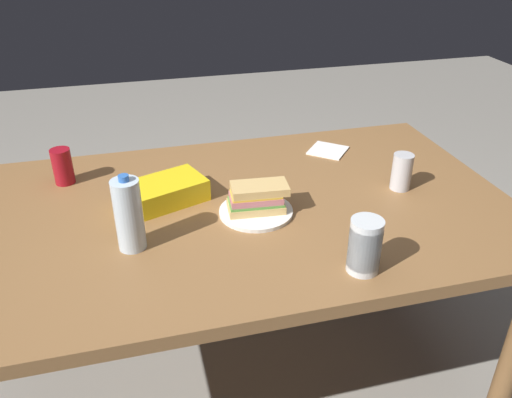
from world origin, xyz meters
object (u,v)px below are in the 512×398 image
(sandwich, at_px, (257,198))
(chip_bag, at_px, (167,191))
(plastic_cup_stack, at_px, (365,246))
(dining_table, at_px, (233,229))
(paper_plate, at_px, (256,212))
(water_bottle_tall, at_px, (129,215))
(soda_can_red, at_px, (63,166))
(soda_can_silver, at_px, (402,172))

(sandwich, bearing_deg, chip_bag, 150.60)
(plastic_cup_stack, bearing_deg, dining_table, 122.92)
(paper_plate, relative_size, sandwich, 1.19)
(plastic_cup_stack, bearing_deg, chip_bag, 132.50)
(dining_table, xyz_separation_m, plastic_cup_stack, (0.26, -0.40, 0.16))
(paper_plate, bearing_deg, plastic_cup_stack, -60.34)
(water_bottle_tall, bearing_deg, chip_bag, 62.61)
(soda_can_red, height_order, soda_can_silver, same)
(sandwich, bearing_deg, plastic_cup_stack, -60.94)
(water_bottle_tall, bearing_deg, plastic_cup_stack, -24.05)
(plastic_cup_stack, bearing_deg, sandwich, 119.06)
(dining_table, bearing_deg, paper_plate, -41.62)
(soda_can_red, bearing_deg, chip_bag, -33.32)
(paper_plate, distance_m, sandwich, 0.05)
(chip_bag, distance_m, plastic_cup_stack, 0.66)
(water_bottle_tall, bearing_deg, sandwich, 13.37)
(chip_bag, height_order, plastic_cup_stack, plastic_cup_stack)
(paper_plate, bearing_deg, soda_can_silver, 4.15)
(sandwich, distance_m, plastic_cup_stack, 0.39)
(paper_plate, distance_m, soda_can_silver, 0.51)
(sandwich, xyz_separation_m, plastic_cup_stack, (0.19, -0.34, 0.02))
(dining_table, bearing_deg, soda_can_red, 149.45)
(sandwich, xyz_separation_m, soda_can_silver, (0.50, 0.03, 0.01))
(paper_plate, bearing_deg, dining_table, 138.38)
(dining_table, relative_size, water_bottle_tall, 8.01)
(chip_bag, bearing_deg, plastic_cup_stack, 112.45)
(paper_plate, relative_size, soda_can_red, 1.85)
(sandwich, xyz_separation_m, chip_bag, (-0.26, 0.14, -0.02))
(sandwich, xyz_separation_m, water_bottle_tall, (-0.38, -0.09, 0.05))
(dining_table, distance_m, chip_bag, 0.24)
(paper_plate, height_order, soda_can_red, soda_can_red)
(sandwich, bearing_deg, paper_plate, -158.34)
(soda_can_red, xyz_separation_m, chip_bag, (0.32, -0.21, -0.03))
(dining_table, bearing_deg, water_bottle_tall, -155.19)
(dining_table, height_order, plastic_cup_stack, plastic_cup_stack)
(soda_can_red, distance_m, chip_bag, 0.39)
(dining_table, xyz_separation_m, soda_can_silver, (0.57, -0.02, 0.14))
(paper_plate, height_order, plastic_cup_stack, plastic_cup_stack)
(soda_can_red, distance_m, plastic_cup_stack, 1.04)
(paper_plate, xyz_separation_m, chip_bag, (-0.25, 0.15, 0.03))
(sandwich, xyz_separation_m, soda_can_red, (-0.58, 0.36, 0.01))
(paper_plate, height_order, water_bottle_tall, water_bottle_tall)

